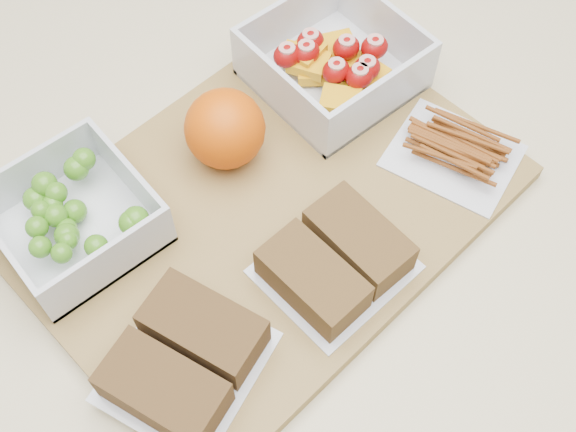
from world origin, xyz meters
name	(u,v)px	position (x,y,z in m)	size (l,w,h in m)	color
counter	(293,386)	(0.00, 0.00, 0.45)	(1.20, 0.90, 0.90)	beige
cutting_board	(268,209)	(-0.01, 0.03, 0.91)	(0.42, 0.30, 0.02)	olive
grape_container	(73,216)	(-0.15, 0.11, 0.94)	(0.12, 0.12, 0.05)	silver
fruit_container	(333,64)	(0.13, 0.10, 0.94)	(0.14, 0.14, 0.06)	silver
orange	(225,129)	(0.00, 0.10, 0.95)	(0.07, 0.07, 0.07)	#E25405
sandwich_bag_left	(184,359)	(-0.15, -0.05, 0.93)	(0.15, 0.14, 0.04)	silver
sandwich_bag_center	(336,260)	(-0.01, -0.06, 0.93)	(0.12, 0.11, 0.04)	silver
pretzel_bag	(455,149)	(0.16, -0.04, 0.93)	(0.12, 0.14, 0.03)	silver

